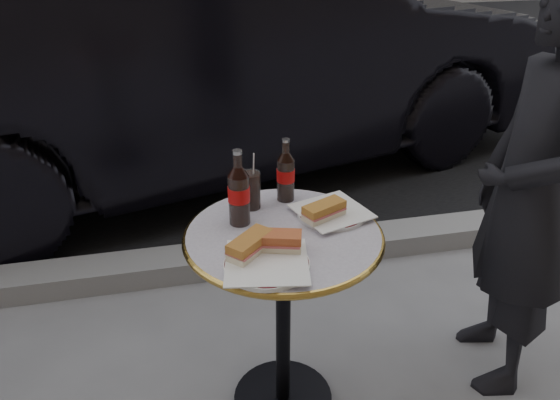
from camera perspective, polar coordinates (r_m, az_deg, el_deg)
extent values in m
cube|color=black|center=(6.61, -9.55, 13.46)|extent=(40.00, 8.00, 0.00)
cube|color=gray|center=(2.80, -3.77, -6.00)|extent=(40.00, 0.20, 0.12)
cylinder|color=white|center=(1.53, -1.40, -6.76)|extent=(0.31, 0.31, 0.01)
cylinder|color=silver|center=(1.78, 5.40, -1.39)|extent=(0.25, 0.25, 0.01)
cube|color=#AF6C2C|center=(1.55, -3.16, -4.82)|extent=(0.15, 0.15, 0.05)
cube|color=#B7562E|center=(1.57, -0.43, -4.39)|extent=(0.16, 0.11, 0.05)
cube|color=#B4742D|center=(1.73, 4.62, -1.19)|extent=(0.15, 0.12, 0.05)
cylinder|color=black|center=(1.80, -3.04, 1.05)|extent=(0.08, 0.08, 0.13)
imported|color=black|center=(3.70, -6.80, 14.87)|extent=(2.85, 5.04, 1.57)
imported|color=black|center=(2.02, 24.51, 0.27)|extent=(0.47, 0.62, 1.51)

